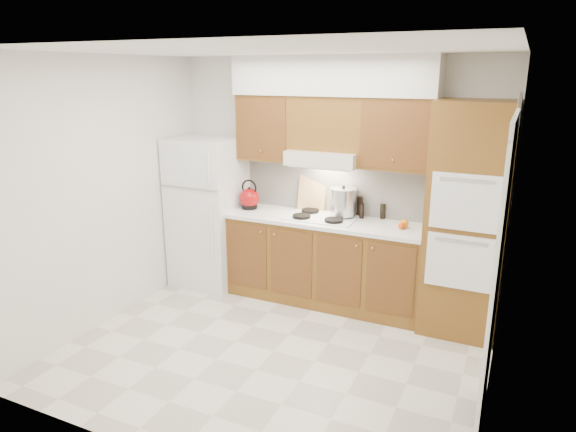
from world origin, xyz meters
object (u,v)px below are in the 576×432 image
(stock_pot, at_px, (343,202))
(fridge, at_px, (209,212))
(kettle, at_px, (249,198))
(oven_cabinet, at_px, (467,220))

(stock_pot, bearing_deg, fridge, -173.51)
(kettle, height_order, stock_pot, stock_pot)
(fridge, relative_size, oven_cabinet, 0.78)
(fridge, height_order, kettle, fridge)
(fridge, xyz_separation_m, kettle, (0.50, 0.07, 0.20))
(kettle, relative_size, stock_pot, 0.80)
(fridge, distance_m, oven_cabinet, 2.86)
(oven_cabinet, bearing_deg, stock_pot, 173.49)
(oven_cabinet, xyz_separation_m, stock_pot, (-1.27, 0.14, 0.01))
(oven_cabinet, bearing_deg, fridge, -179.30)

